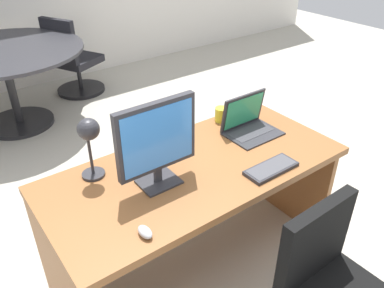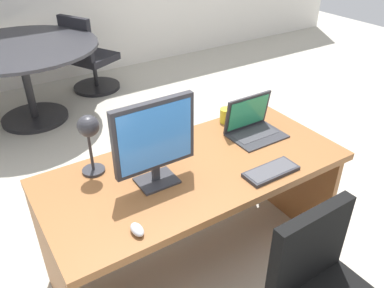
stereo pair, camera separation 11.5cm
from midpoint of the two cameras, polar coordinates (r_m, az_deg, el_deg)
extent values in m
plane|color=#B7B2A3|center=(3.64, -11.65, -1.30)|extent=(12.00, 12.00, 0.00)
cube|color=brown|center=(2.13, 2.12, -3.73)|extent=(1.66, 0.77, 0.04)
cube|color=brown|center=(2.14, -17.31, -18.55)|extent=(0.04, 0.68, 0.69)
cube|color=brown|center=(2.80, 15.80, -4.48)|extent=(0.04, 0.68, 0.69)
cube|color=brown|center=(2.52, -1.80, -6.68)|extent=(1.46, 0.02, 0.48)
cube|color=#2D2D33|center=(2.00, -3.53, -5.39)|extent=(0.20, 0.16, 0.01)
cube|color=#2D2D33|center=(1.98, -3.71, -4.17)|extent=(0.04, 0.02, 0.08)
cube|color=#2D2D33|center=(1.85, -3.79, 1.20)|extent=(0.43, 0.04, 0.36)
cube|color=#3F8CEA|center=(1.84, -3.48, 0.94)|extent=(0.38, 0.00, 0.32)
cube|color=#2D2D33|center=(2.42, 10.81, 1.18)|extent=(0.33, 0.24, 0.01)
cube|color=#38383D|center=(2.43, 10.54, 1.48)|extent=(0.28, 0.13, 0.00)
cube|color=#2D2D33|center=(2.43, 9.45, 4.62)|extent=(0.33, 0.05, 0.23)
cube|color=#2D9966|center=(2.42, 9.60, 4.52)|extent=(0.29, 0.03, 0.19)
cube|color=#2D2D33|center=(2.11, 13.04, -3.97)|extent=(0.30, 0.13, 0.02)
cube|color=#47474C|center=(2.10, 13.07, -3.72)|extent=(0.28, 0.11, 0.00)
ellipsoid|color=#B7BABF|center=(1.72, -6.11, -12.40)|extent=(0.05, 0.09, 0.04)
cylinder|color=#2D2D33|center=(2.12, -12.70, -3.80)|extent=(0.12, 0.12, 0.01)
cylinder|color=#2D2D33|center=(2.05, -13.10, -0.95)|extent=(0.02, 0.02, 0.24)
sphere|color=#2D2D33|center=(1.95, -13.33, 2.57)|extent=(0.11, 0.11, 0.11)
cylinder|color=yellow|center=(2.54, 6.33, 4.17)|extent=(0.08, 0.08, 0.09)
torus|color=yellow|center=(2.56, 7.06, 4.49)|extent=(0.05, 0.01, 0.05)
cube|color=black|center=(1.86, 18.58, -14.14)|extent=(0.44, 0.07, 0.40)
cylinder|color=black|center=(4.43, -21.26, 3.63)|extent=(0.67, 0.67, 0.04)
cylinder|color=black|center=(4.27, -22.25, 8.14)|extent=(0.08, 0.08, 0.72)
cylinder|color=#2D2D33|center=(4.15, -23.31, 12.88)|extent=(1.50, 1.50, 0.03)
cylinder|color=black|center=(4.99, -13.09, 8.17)|extent=(0.56, 0.56, 0.04)
cylinder|color=black|center=(4.93, -13.34, 10.03)|extent=(0.05, 0.05, 0.31)
cube|color=black|center=(4.86, -13.62, 12.16)|extent=(0.62, 0.62, 0.08)
cube|color=black|center=(4.63, -15.93, 14.57)|extent=(0.25, 0.42, 0.48)
camera|label=1|loc=(0.06, -88.41, 0.98)|focal=36.42mm
camera|label=2|loc=(0.06, 91.59, -0.98)|focal=36.42mm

